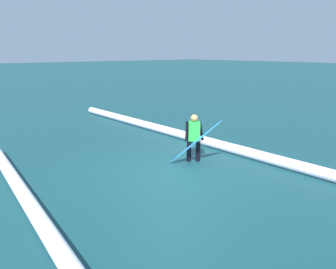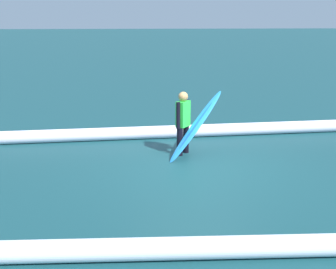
{
  "view_description": "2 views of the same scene",
  "coord_description": "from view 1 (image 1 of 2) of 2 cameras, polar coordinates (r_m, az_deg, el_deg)",
  "views": [
    {
      "loc": [
        -5.64,
        5.0,
        3.23
      ],
      "look_at": [
        0.2,
        0.04,
        1.04
      ],
      "focal_mm": 30.72,
      "sensor_mm": 36.0,
      "label": 1
    },
    {
      "loc": [
        1.36,
        9.12,
        3.16
      ],
      "look_at": [
        0.62,
        -0.21,
        0.68
      ],
      "focal_mm": 48.66,
      "sensor_mm": 36.0,
      "label": 2
    }
  ],
  "objects": [
    {
      "name": "wave_crest_foreground",
      "position": [
        9.75,
        13.05,
        -2.82
      ],
      "size": [
        18.56,
        1.54,
        0.33
      ],
      "primitive_type": "cylinder",
      "rotation": [
        0.0,
        1.57,
        0.07
      ],
      "color": "white",
      "rests_on": "ground_plane"
    },
    {
      "name": "ground_plane",
      "position": [
        8.2,
        1.14,
        -7.27
      ],
      "size": [
        194.89,
        194.89,
        0.0
      ],
      "primitive_type": "plane",
      "color": "#164349"
    },
    {
      "name": "surfboard",
      "position": [
        8.42,
        5.48,
        -1.5
      ],
      "size": [
        1.43,
        1.11,
        1.47
      ],
      "color": "#268CE5",
      "rests_on": "ground_plane"
    },
    {
      "name": "surfer",
      "position": [
        8.71,
        5.16,
        -0.2
      ],
      "size": [
        0.36,
        0.52,
        1.47
      ],
      "rotation": [
        0.0,
        0.0,
        0.92
      ],
      "color": "black",
      "rests_on": "ground_plane"
    }
  ]
}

